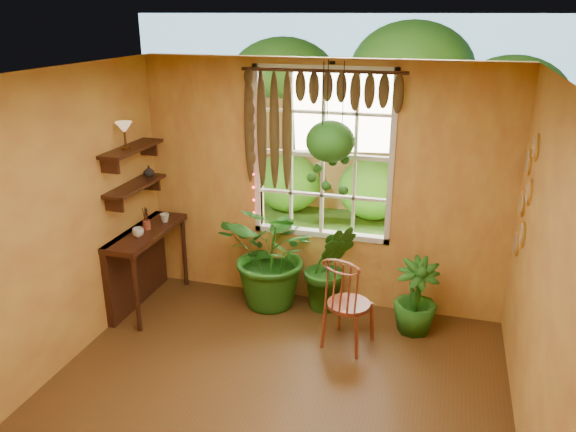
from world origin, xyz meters
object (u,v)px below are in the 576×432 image
counter_ledge (140,258)px  potted_plant_left (275,254)px  potted_plant_mid (330,267)px  windsor_chair (347,316)px  hanging_basket (330,144)px

counter_ledge → potted_plant_left: (1.46, 0.36, 0.07)m
counter_ledge → potted_plant_mid: size_ratio=1.17×
windsor_chair → hanging_basket: (-0.33, 0.58, 1.57)m
counter_ledge → hanging_basket: hanging_basket is taller
windsor_chair → potted_plant_mid: size_ratio=1.11×
counter_ledge → hanging_basket: (2.05, 0.35, 1.35)m
counter_ledge → windsor_chair: bearing=-5.5°
counter_ledge → potted_plant_mid: bearing=12.4°
potted_plant_left → potted_plant_mid: potted_plant_left is taller
counter_ledge → potted_plant_left: potted_plant_left is taller
counter_ledge → windsor_chair: size_ratio=1.06×
counter_ledge → hanging_basket: bearing=9.8°
potted_plant_left → hanging_basket: (0.59, -0.01, 1.27)m
potted_plant_mid → hanging_basket: 1.39m
counter_ledge → windsor_chair: windsor_chair is taller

